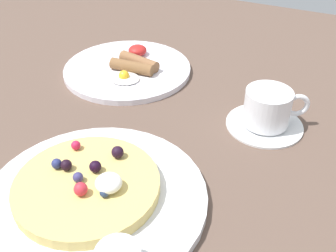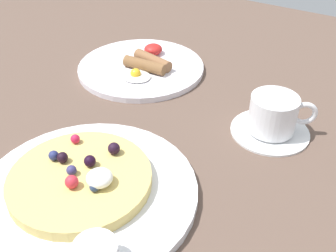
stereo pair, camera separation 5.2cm
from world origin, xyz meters
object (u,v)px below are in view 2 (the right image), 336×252
breakfast_plate (141,68)px  coffee_cup (274,113)px  pancake_plate (88,192)px  coffee_saucer (270,130)px

breakfast_plate → coffee_cup: (0.29, -0.06, 0.03)m
pancake_plate → breakfast_plate: 0.35m
coffee_saucer → coffee_cup: bearing=26.7°
pancake_plate → coffee_saucer: 0.30m
breakfast_plate → coffee_cup: bearing=-12.0°
breakfast_plate → coffee_saucer: bearing=-12.3°
coffee_cup → pancake_plate: bearing=-121.1°
coffee_saucer → coffee_cup: size_ratio=1.26×
pancake_plate → breakfast_plate: bearing=113.3°
pancake_plate → coffee_cup: coffee_cup is taller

